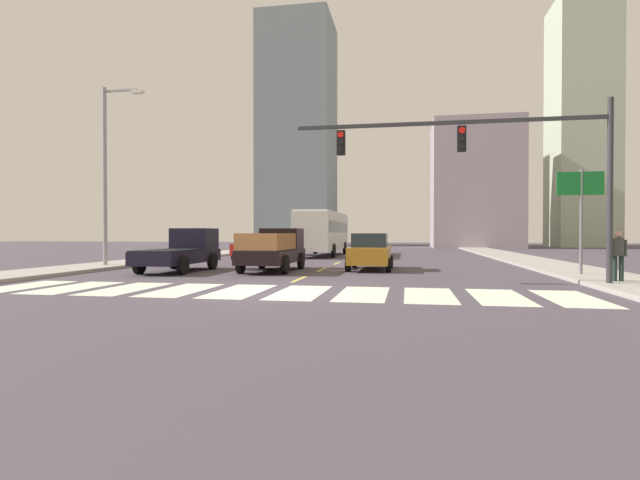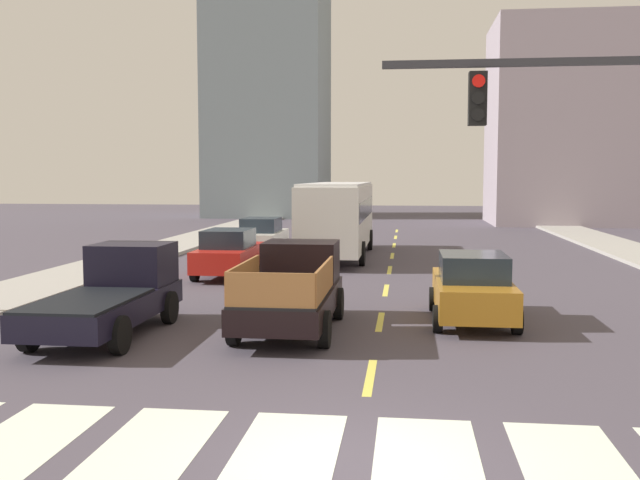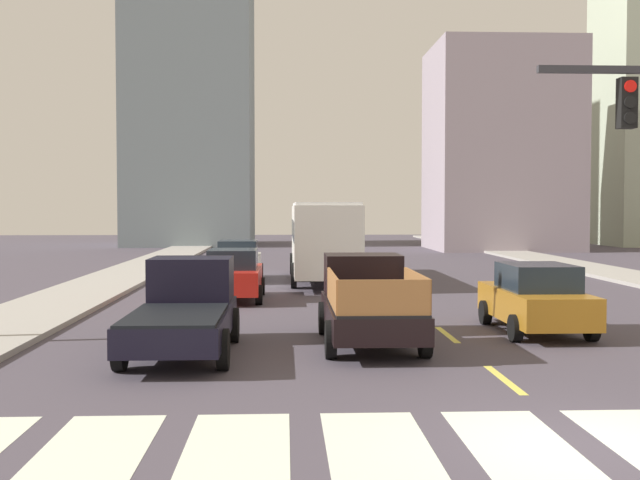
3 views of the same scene
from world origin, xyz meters
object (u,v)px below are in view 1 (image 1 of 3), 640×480
(city_bus, at_px, (323,230))
(sedan_mid, at_px, (255,247))
(pedestrian_walking, at_px, (618,252))
(traffic_signal_gantry, at_px, (500,156))
(direction_sign_green, at_px, (581,199))
(sedan_near_right, at_px, (279,244))
(streetlight_left, at_px, (108,168))
(pickup_stakebed, at_px, (275,250))
(sedan_near_left, at_px, (370,252))
(pickup_dark, at_px, (183,251))

(city_bus, distance_m, sedan_mid, 7.56)
(city_bus, distance_m, pedestrian_walking, 23.59)
(traffic_signal_gantry, bearing_deg, direction_sign_green, 44.74)
(sedan_near_right, bearing_deg, streetlight_left, -108.78)
(city_bus, bearing_deg, pedestrian_walking, -57.60)
(pickup_stakebed, distance_m, traffic_signal_gantry, 10.89)
(sedan_near_left, bearing_deg, city_bus, 110.89)
(pickup_dark, distance_m, pedestrian_walking, 17.27)
(sedan_mid, bearing_deg, sedan_near_right, 94.17)
(sedan_near_right, bearing_deg, pedestrian_walking, -51.42)
(pickup_stakebed, distance_m, sedan_near_right, 16.03)
(sedan_near_right, height_order, sedan_mid, same)
(sedan_near_right, distance_m, sedan_mid, 7.19)
(direction_sign_green, bearing_deg, sedan_near_right, 134.05)
(sedan_near_right, distance_m, sedan_near_left, 16.58)
(sedan_mid, xyz_separation_m, direction_sign_green, (16.28, -9.92, 2.17))
(traffic_signal_gantry, bearing_deg, pickup_stakebed, 150.31)
(streetlight_left, relative_size, pedestrian_walking, 5.49)
(streetlight_left, xyz_separation_m, pedestrian_walking, (21.55, -4.79, -3.85))
(pickup_stakebed, bearing_deg, direction_sign_green, -7.51)
(traffic_signal_gantry, relative_size, streetlight_left, 1.13)
(pickup_dark, bearing_deg, streetlight_left, 167.97)
(pickup_dark, distance_m, sedan_near_right, 16.54)
(direction_sign_green, height_order, pedestrian_walking, direction_sign_green)
(city_bus, xyz_separation_m, sedan_mid, (-3.32, -6.70, -1.09))
(city_bus, bearing_deg, sedan_mid, -117.90)
(pickup_stakebed, xyz_separation_m, sedan_mid, (-3.66, 8.36, -0.08))
(city_bus, distance_m, streetlight_left, 17.25)
(pickup_stakebed, xyz_separation_m, sedan_near_left, (4.32, 1.16, -0.08))
(direction_sign_green, bearing_deg, streetlight_left, 175.05)
(city_bus, distance_m, sedan_near_right, 3.78)
(pickup_stakebed, bearing_deg, streetlight_left, 177.63)
(sedan_mid, distance_m, pedestrian_walking, 20.91)
(pickup_stakebed, xyz_separation_m, traffic_signal_gantry, (9.01, -5.14, 3.31))
(sedan_near_left, xyz_separation_m, streetlight_left, (-13.04, -0.87, 4.11))
(sedan_near_left, height_order, direction_sign_green, direction_sign_green)
(sedan_near_right, relative_size, traffic_signal_gantry, 0.43)
(sedan_near_left, bearing_deg, pickup_stakebed, -162.65)
(city_bus, distance_m, sedan_near_left, 14.71)
(sedan_near_right, distance_m, direction_sign_green, 23.90)
(sedan_near_right, xyz_separation_m, sedan_mid, (0.27, -7.18, 0.00))
(sedan_mid, bearing_deg, city_bus, 65.71)
(pickup_stakebed, height_order, sedan_near_right, pickup_stakebed)
(pickup_dark, relative_size, traffic_signal_gantry, 0.51)
(pedestrian_walking, bearing_deg, pickup_dark, -76.03)
(sedan_mid, height_order, traffic_signal_gantry, traffic_signal_gantry)
(sedan_mid, relative_size, pedestrian_walking, 2.68)
(pickup_dark, xyz_separation_m, city_bus, (3.75, 16.05, 1.03))
(sedan_near_left, xyz_separation_m, pedestrian_walking, (8.51, -5.65, 0.26))
(city_bus, height_order, sedan_mid, city_bus)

